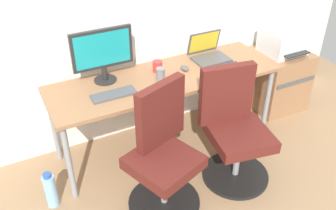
% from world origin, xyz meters
% --- Properties ---
extents(ground_plane, '(5.28, 5.28, 0.00)m').
position_xyz_m(ground_plane, '(0.00, 0.00, 0.00)').
color(ground_plane, '#9E7A56').
extents(desk, '(1.91, 0.60, 0.70)m').
position_xyz_m(desk, '(0.00, 0.00, 0.64)').
color(desk, '#996B47').
rests_on(desk, ground).
extents(office_chair_left, '(0.56, 0.56, 0.94)m').
position_xyz_m(office_chair_left, '(-0.30, -0.57, 0.42)').
color(office_chair_left, black).
rests_on(office_chair_left, ground).
extents(office_chair_right, '(0.54, 0.54, 0.94)m').
position_xyz_m(office_chair_right, '(0.31, -0.56, 0.42)').
color(office_chair_right, black).
rests_on(office_chair_right, ground).
extents(side_cabinet, '(0.51, 0.51, 0.61)m').
position_xyz_m(side_cabinet, '(1.32, 0.09, 0.30)').
color(side_cabinet, '#996B47').
rests_on(side_cabinet, ground).
extents(printer, '(0.38, 0.40, 0.24)m').
position_xyz_m(printer, '(1.32, 0.09, 0.73)').
color(printer, silver).
rests_on(printer, side_cabinet).
extents(water_bottle_on_floor, '(0.09, 0.09, 0.31)m').
position_xyz_m(water_bottle_on_floor, '(-1.07, -0.25, 0.15)').
color(water_bottle_on_floor, '#8CBFF2').
rests_on(water_bottle_on_floor, ground).
extents(desktop_monitor, '(0.48, 0.18, 0.43)m').
position_xyz_m(desktop_monitor, '(-0.45, 0.16, 0.95)').
color(desktop_monitor, '#262626').
rests_on(desktop_monitor, desk).
extents(open_laptop, '(0.31, 0.27, 0.22)m').
position_xyz_m(open_laptop, '(0.49, 0.14, 0.76)').
color(open_laptop, '#4C4C51').
rests_on(open_laptop, desk).
extents(keyboard_by_monitor, '(0.34, 0.12, 0.02)m').
position_xyz_m(keyboard_by_monitor, '(-0.47, -0.08, 0.71)').
color(keyboard_by_monitor, '#515156').
rests_on(keyboard_by_monitor, desk).
extents(keyboard_by_laptop, '(0.34, 0.12, 0.02)m').
position_xyz_m(keyboard_by_laptop, '(0.49, -0.11, 0.71)').
color(keyboard_by_laptop, '#2D2D2D').
rests_on(keyboard_by_laptop, desk).
extents(mouse_by_monitor, '(0.06, 0.10, 0.03)m').
position_xyz_m(mouse_by_monitor, '(0.01, -0.23, 0.72)').
color(mouse_by_monitor, '#2D2D2D').
rests_on(mouse_by_monitor, desk).
extents(mouse_by_laptop, '(0.06, 0.10, 0.03)m').
position_xyz_m(mouse_by_laptop, '(0.20, 0.03, 0.72)').
color(mouse_by_laptop, '#515156').
rests_on(mouse_by_laptop, desk).
extents(coffee_mug, '(0.08, 0.08, 0.09)m').
position_xyz_m(coffee_mug, '(-0.02, 0.11, 0.75)').
color(coffee_mug, red).
rests_on(coffee_mug, desk).
extents(pen_cup, '(0.07, 0.07, 0.10)m').
position_xyz_m(pen_cup, '(-0.06, -0.03, 0.76)').
color(pen_cup, slate).
rests_on(pen_cup, desk).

